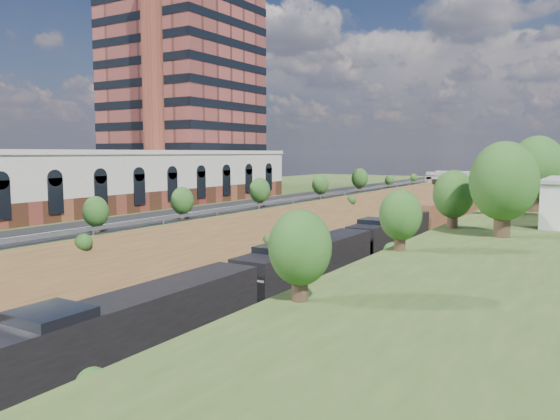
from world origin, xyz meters
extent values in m
cube|color=#354E20|center=(-33.00, 60.00, 2.50)|extent=(44.00, 180.00, 5.00)
cube|color=brown|center=(-11.00, 60.00, 0.00)|extent=(10.00, 180.00, 10.00)
cube|color=brown|center=(11.00, 60.00, 0.00)|extent=(10.00, 180.00, 10.00)
cube|color=gray|center=(-2.60, 60.00, 0.09)|extent=(1.58, 180.00, 0.18)
cube|color=gray|center=(2.60, 60.00, 0.09)|extent=(1.58, 180.00, 0.18)
cube|color=black|center=(-15.50, 60.00, 5.05)|extent=(8.00, 180.00, 0.10)
cube|color=#99999E|center=(-11.40, 60.00, 5.55)|extent=(0.06, 171.00, 0.30)
cube|color=brown|center=(-28.00, 38.00, 6.10)|extent=(14.00, 62.00, 2.20)
cube|color=silver|center=(-28.00, 38.00, 9.35)|extent=(14.00, 62.00, 4.30)
cube|color=silver|center=(-28.00, 38.00, 11.75)|extent=(14.30, 62.30, 0.50)
cube|color=brown|center=(-44.00, 72.00, 27.00)|extent=(22.00, 22.00, 44.00)
cylinder|color=brown|center=(-36.00, 56.00, 25.00)|extent=(3.20, 3.20, 40.00)
cube|color=gray|center=(-11.50, 122.00, 3.10)|extent=(1.50, 8.00, 6.20)
cube|color=gray|center=(11.50, 122.00, 3.10)|extent=(1.50, 8.00, 6.20)
cube|color=gray|center=(0.00, 122.00, 6.20)|extent=(24.00, 8.00, 1.00)
cube|color=gray|center=(0.00, 118.00, 7.00)|extent=(24.00, 0.30, 0.80)
cube|color=gray|center=(0.00, 126.00, 7.00)|extent=(24.00, 0.30, 0.80)
cylinder|color=#473323|center=(17.00, 40.00, 6.31)|extent=(1.30, 1.30, 2.62)
ellipsoid|color=#2B4E1B|center=(17.00, 40.00, 9.46)|extent=(5.25, 5.25, 6.30)
cylinder|color=#473323|center=(-11.80, 20.00, 5.61)|extent=(0.66, 0.66, 1.22)
ellipsoid|color=#2B4E1B|center=(-11.80, 20.00, 7.08)|extent=(2.45, 2.45, 2.94)
cube|color=black|center=(2.60, 7.88, 0.45)|extent=(2.40, 4.00, 0.90)
cube|color=black|center=(2.60, 14.47, 2.49)|extent=(3.20, 19.18, 3.18)
cube|color=black|center=(2.60, 9.38, 4.10)|extent=(3.13, 3.10, 0.90)
cube|color=black|center=(2.60, 34.65, 2.49)|extent=(3.20, 19.18, 3.18)
cube|color=black|center=(2.60, 54.83, 2.49)|extent=(3.20, 19.18, 3.18)
cube|color=brown|center=(2.60, 116.38, 2.82)|extent=(3.20, 101.91, 3.84)
camera|label=1|loc=(24.22, -5.91, 11.68)|focal=35.00mm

